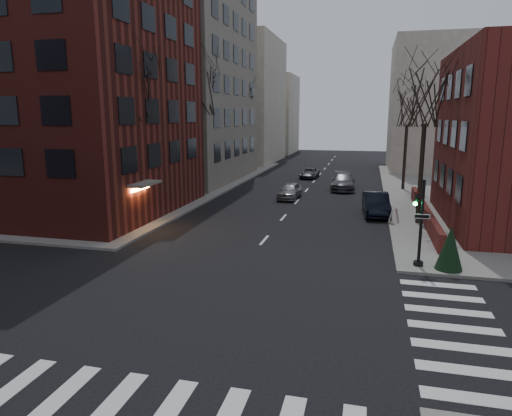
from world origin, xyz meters
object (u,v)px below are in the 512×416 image
Objects in this scene: streetlamp_near at (192,150)px; parked_sedan at (376,204)px; car_lane_silver at (290,191)px; tree_right_b at (408,108)px; evergreen_shrub at (450,248)px; sandwich_board at (394,216)px; tree_left_c at (244,105)px; traffic_signal at (419,228)px; tree_left_b at (201,92)px; tree_right_a at (426,97)px; car_lane_far at (310,173)px; tree_left_a at (133,90)px; car_lane_gray at (343,182)px; streetlamp_far at (253,138)px.

parked_sedan is (14.40, -1.63, -3.44)m from streetlamp_near.
tree_right_b is at bearing 37.53° from car_lane_silver.
evergreen_shrub is (17.46, -13.25, -3.09)m from streetlamp_near.
car_lane_silver is at bearing 148.99° from sandwich_board.
tree_left_c reaches higher than parked_sedan.
tree_left_c reaches higher than traffic_signal.
tree_left_b is 1.72× the size of streetlamp_near.
tree_left_b is 5.39× the size of evergreen_shrub.
traffic_signal is 1.55m from evergreen_shrub.
traffic_signal reaches higher than evergreen_shrub.
tree_left_c reaches higher than evergreen_shrub.
tree_right_b is (0.00, 14.00, -0.44)m from tree_right_a.
traffic_signal reaches higher than parked_sedan.
traffic_signal is 30.72m from car_lane_far.
tree_left_a is 18.24m from sandwich_board.
tree_right_b is at bearing -32.53° from car_lane_far.
car_lane_gray is at bearing -171.00° from tree_right_b.
streetlamp_far is at bearing 135.07° from sandwich_board.
tree_left_b is (0.00, 12.00, 0.44)m from tree_left_a.
streetlamp_far is 1.18× the size of car_lane_gray.
traffic_signal is 4.14× the size of sandwich_board.
tree_left_c is (0.00, 14.00, -0.88)m from tree_left_b.
streetlamp_far reaches higher than car_lane_silver.
car_lane_far is 2.00× the size of evergreen_shrub.
tree_right_b is at bearing 30.47° from streetlamp_near.
car_lane_silver is 0.98× the size of car_lane_far.
tree_left_c is at bearing 128.66° from tree_right_a.
streetlamp_near is at bearing -90.00° from streetlamp_far.
tree_left_b is at bearing 154.95° from parked_sedan.
tree_right_b reaches higher than parked_sedan.
tree_left_a is 20.18m from evergreen_shrub.
sandwich_board is (15.50, -4.51, -3.60)m from streetlamp_near.
streetlamp_far is (0.00, 20.00, 0.00)m from streetlamp_near.
streetlamp_far is at bearing 116.23° from car_lane_silver.
streetlamp_far is at bearing 135.10° from car_lane_gray.
tree_right_a is 2.43× the size of car_lane_far.
streetlamp_far is 9.01m from car_lane_far.
tree_right_b is 1.91× the size of parked_sedan.
tree_left_a is 18.05m from tree_right_a.
car_lane_silver reaches higher than car_lane_far.
tree_left_c is at bearing -106.70° from streetlamp_far.
traffic_signal reaches higher than car_lane_silver.
tree_left_a is 2.60× the size of car_lane_silver.
car_lane_gray is (-5.48, 13.13, -7.26)m from tree_right_a.
parked_sedan is (-2.60, -11.63, -6.79)m from tree_right_b.
tree_left_a is at bearing -126.82° from car_lane_gray.
evergreen_shrub reaches higher than car_lane_gray.
sandwich_board is 8.97m from evergreen_shrub.
tree_right_b is (17.60, -8.00, -0.44)m from tree_left_c.
tree_right_b is at bearing 45.64° from tree_left_a.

